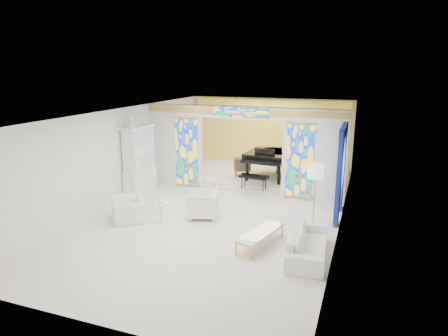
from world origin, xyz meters
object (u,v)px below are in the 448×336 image
at_px(sofa, 308,244).
at_px(tv_console, 242,164).
at_px(armchair_left, 129,209).
at_px(china_cabinet, 139,161).
at_px(coffee_table, 260,233).
at_px(grand_piano, 275,156).
at_px(armchair_right, 202,204).

relative_size(sofa, tv_console, 2.90).
xyz_separation_m(sofa, tv_console, (-3.37, 5.60, 0.34)).
xyz_separation_m(armchair_left, tv_console, (1.79, 5.09, 0.32)).
bearing_deg(china_cabinet, sofa, -24.16).
distance_m(sofa, tv_console, 6.54).
distance_m(coffee_table, grand_piano, 5.82).
height_order(armchair_right, grand_piano, grand_piano).
relative_size(sofa, grand_piano, 0.68).
relative_size(china_cabinet, armchair_right, 3.10).
height_order(sofa, coffee_table, sofa).
distance_m(sofa, coffee_table, 1.19).
relative_size(china_cabinet, grand_piano, 0.87).
bearing_deg(armchair_left, coffee_table, 44.08).
relative_size(china_cabinet, sofa, 1.27).
height_order(china_cabinet, armchair_left, china_cabinet).
distance_m(armchair_left, sofa, 5.19).
xyz_separation_m(armchair_left, coffee_table, (3.99, -0.35, 0.01)).
relative_size(coffee_table, tv_console, 2.34).
distance_m(armchair_right, sofa, 3.58).
relative_size(armchair_right, coffee_table, 0.51).
distance_m(coffee_table, tv_console, 5.88).
distance_m(armchair_left, coffee_table, 4.01).
xyz_separation_m(sofa, coffee_table, (-1.17, 0.15, 0.03)).
distance_m(armchair_left, tv_console, 5.40).
bearing_deg(coffee_table, china_cabinet, 152.39).
height_order(armchair_left, grand_piano, grand_piano).
bearing_deg(grand_piano, sofa, -64.58).
bearing_deg(armchair_right, china_cabinet, -131.79).
bearing_deg(grand_piano, armchair_left, -114.21).
distance_m(china_cabinet, tv_console, 4.01).
relative_size(armchair_left, coffee_table, 0.58).
distance_m(china_cabinet, sofa, 6.81).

